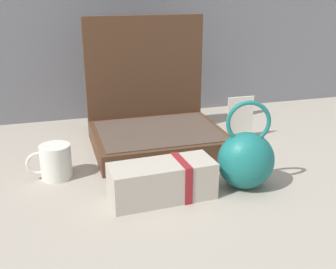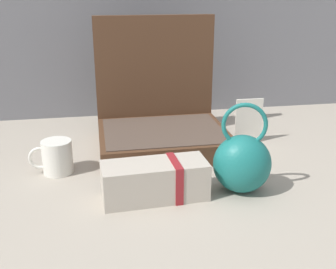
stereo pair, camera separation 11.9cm
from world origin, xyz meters
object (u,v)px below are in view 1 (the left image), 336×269
at_px(teal_pouch_handbag, 246,159).
at_px(info_card_left, 240,118).
at_px(coffee_mug, 55,162).
at_px(cream_toiletry_bag, 163,181).
at_px(open_suitcase, 154,119).

xyz_separation_m(teal_pouch_handbag, info_card_left, (0.15, 0.34, -0.01)).
relative_size(teal_pouch_handbag, coffee_mug, 1.94).
height_order(teal_pouch_handbag, cream_toiletry_bag, teal_pouch_handbag).
height_order(open_suitcase, info_card_left, open_suitcase).
bearing_deg(cream_toiletry_bag, open_suitcase, 78.98).
xyz_separation_m(cream_toiletry_bag, info_card_left, (0.37, 0.33, 0.03)).
distance_m(open_suitcase, cream_toiletry_bag, 0.39).
height_order(teal_pouch_handbag, info_card_left, teal_pouch_handbag).
bearing_deg(teal_pouch_handbag, coffee_mug, 157.31).
distance_m(open_suitcase, teal_pouch_handbag, 0.41).
distance_m(coffee_mug, info_card_left, 0.65).
bearing_deg(open_suitcase, info_card_left, -8.60).
height_order(open_suitcase, coffee_mug, open_suitcase).
height_order(open_suitcase, cream_toiletry_bag, open_suitcase).
bearing_deg(coffee_mug, open_suitcase, 28.20).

